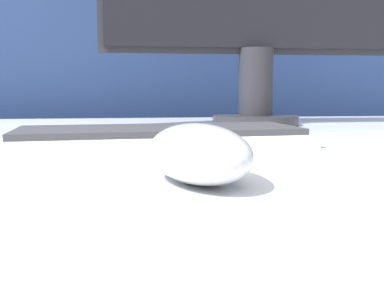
% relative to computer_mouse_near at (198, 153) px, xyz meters
% --- Properties ---
extents(partition_panel, '(5.00, 0.03, 1.46)m').
position_rel_computer_mouse_near_xyz_m(partition_panel, '(0.07, 0.96, -0.03)').
color(partition_panel, navy).
rests_on(partition_panel, ground_plane).
extents(computer_mouse_near, '(0.10, 0.14, 0.05)m').
position_rel_computer_mouse_near_xyz_m(computer_mouse_near, '(0.00, 0.00, 0.00)').
color(computer_mouse_near, silver).
rests_on(computer_mouse_near, desk).
extents(keyboard, '(0.39, 0.18, 0.02)m').
position_rel_computer_mouse_near_xyz_m(keyboard, '(-0.02, 0.24, -0.01)').
color(keyboard, white).
rests_on(keyboard, desk).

